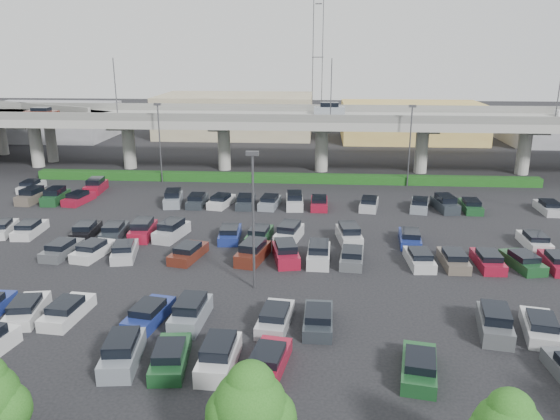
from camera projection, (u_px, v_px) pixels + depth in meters
name	position (u px, v px, depth m)	size (l,w,h in m)	color
ground	(265.00, 250.00, 48.17)	(280.00, 280.00, 0.00)	black
overpass	(285.00, 122.00, 76.74)	(150.00, 13.00, 15.80)	#9B9C93
hedge	(283.00, 178.00, 71.88)	(66.00, 1.60, 1.10)	#153B11
tree_row	(217.00, 405.00, 21.77)	(65.07, 3.66, 5.94)	#332316
parked_cars	(236.00, 257.00, 44.84)	(62.95, 41.61, 1.67)	silver
light_poles	(220.00, 175.00, 48.56)	(66.90, 48.38, 10.30)	#47474B
distant_buildings	(360.00, 119.00, 105.28)	(138.00, 24.00, 9.00)	gray
comm_tower	(318.00, 54.00, 114.06)	(2.40, 2.40, 30.00)	#47474B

